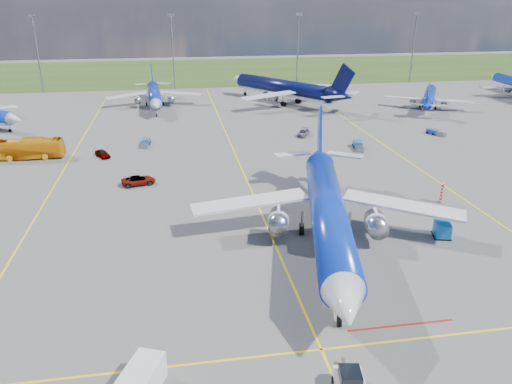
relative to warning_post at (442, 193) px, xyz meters
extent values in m
plane|color=#535351|center=(-26.00, -8.00, -1.50)|extent=(400.00, 400.00, 0.00)
cube|color=#2D4719|center=(-26.00, 142.00, -1.50)|extent=(400.00, 80.00, 0.01)
cube|color=yellow|center=(-26.00, 22.00, -1.49)|extent=(0.25, 160.00, 0.02)
cube|color=yellow|center=(-26.00, -28.00, -1.49)|extent=(60.00, 0.25, 0.02)
cube|color=yellow|center=(-56.00, 32.00, -1.49)|extent=(0.25, 120.00, 0.02)
cube|color=yellow|center=(4.00, 32.00, -1.49)|extent=(0.25, 120.00, 0.02)
cube|color=#A5140F|center=(-18.00, -26.00, -1.49)|extent=(10.00, 0.25, 0.02)
cylinder|color=slate|center=(-76.00, 102.00, 9.50)|extent=(0.50, 0.50, 22.00)
cube|color=slate|center=(-76.00, 102.00, 20.80)|extent=(2.20, 0.50, 0.80)
cylinder|color=slate|center=(-36.00, 102.00, 9.50)|extent=(0.50, 0.50, 22.00)
cube|color=slate|center=(-36.00, 102.00, 20.80)|extent=(2.20, 0.50, 0.80)
cylinder|color=slate|center=(4.00, 102.00, 9.50)|extent=(0.50, 0.50, 22.00)
cube|color=slate|center=(4.00, 102.00, 20.80)|extent=(2.20, 0.50, 0.80)
cylinder|color=slate|center=(44.00, 102.00, 9.50)|extent=(0.50, 0.50, 22.00)
cube|color=slate|center=(44.00, 102.00, 20.80)|extent=(2.20, 0.50, 0.80)
cylinder|color=red|center=(0.00, 0.00, 0.00)|extent=(0.50, 0.50, 3.00)
cube|color=black|center=(-25.36, -33.02, 0.03)|extent=(1.86, 2.02, 0.89)
cube|color=slate|center=(-25.02, -31.08, -0.96)|extent=(0.64, 2.37, 0.20)
cube|color=#0D60B8|center=(-5.39, -10.02, -0.60)|extent=(2.39, 2.69, 1.81)
cube|color=white|center=(-40.66, -30.75, -0.39)|extent=(4.00, 5.50, 2.22)
imported|color=orange|center=(-63.80, 31.95, 0.35)|extent=(13.34, 3.27, 3.71)
imported|color=#999999|center=(-50.25, 30.46, -0.81)|extent=(3.42, 4.32, 1.38)
imported|color=#999999|center=(-42.99, 14.68, -0.78)|extent=(5.64, 3.57, 1.45)
imported|color=#999999|center=(-10.10, 39.06, -0.82)|extent=(3.92, 5.00, 1.35)
cube|color=#19519A|center=(-1.79, 29.00, -0.90)|extent=(2.13, 3.11, 1.20)
cube|color=slate|center=(-2.43, 26.23, -1.01)|extent=(1.77, 2.42, 0.98)
cube|color=#195B9A|center=(-42.72, 37.99, -0.96)|extent=(1.59, 2.68, 1.09)
cube|color=slate|center=(-42.92, 35.42, -1.05)|extent=(1.34, 2.07, 0.89)
cube|color=#193696|center=(17.56, 35.95, -1.00)|extent=(2.09, 2.66, 0.99)
cube|color=slate|center=(18.50, 33.79, -1.09)|extent=(1.71, 2.09, 0.81)
camera|label=1|loc=(-36.99, -60.57, 25.96)|focal=35.00mm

